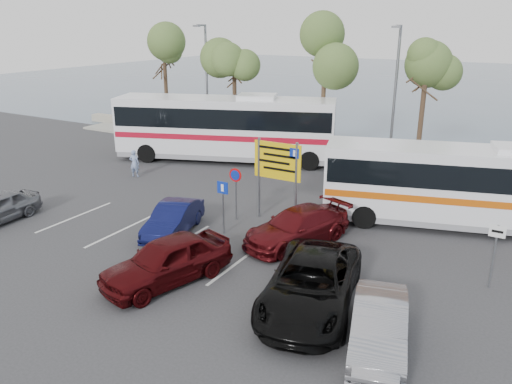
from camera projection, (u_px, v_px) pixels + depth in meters
The scene contains 23 objects.
ground at pixel (217, 241), 19.88m from camera, with size 120.00×120.00×0.00m, color #323234.
kerb_strip at pixel (343, 160), 31.32m from camera, with size 44.00×2.40×0.15m, color #99978B.
seawall at pixel (354, 150), 32.88m from camera, with size 48.00×0.80×0.60m, color #9E967E.
sea at pixel (462, 85), 69.01m from camera, with size 140.00×140.00×0.00m, color #445A6D.
tree_far_left at pixel (164, 51), 35.94m from camera, with size 3.20×3.20×7.60m.
tree_left at pixel (234, 58), 33.20m from camera, with size 3.20×3.20×7.20m.
tree_mid at pixel (325, 51), 29.90m from camera, with size 3.20×3.20×8.00m.
tree_right at pixel (427, 63), 27.21m from camera, with size 3.20×3.20×7.40m.
street_lamp_left at pixel (206, 79), 34.21m from camera, with size 0.45×1.15×8.01m.
street_lamp_right at pixel (395, 91), 28.04m from camera, with size 0.45×1.15×8.01m.
direction_sign at pixel (277, 167), 21.23m from camera, with size 2.20×0.12×3.60m.
sign_no_stop at pixel (236, 185), 21.61m from camera, with size 0.60×0.08×2.35m.
sign_parking at pixel (223, 200), 20.15m from camera, with size 0.50×0.07×2.25m.
sign_taxi at pixel (495, 248), 15.99m from camera, with size 0.50×0.07×2.20m.
lane_markings at pixel (179, 244), 19.60m from camera, with size 12.02×4.20×0.01m, color silver, non-canonical shape.
coach_bus_left at pixel (225, 130), 30.93m from camera, with size 13.58×7.32×4.18m.
coach_bus_right at pixel (467, 189), 20.76m from camera, with size 11.90×5.64×3.64m.
car_blue at pixel (173, 219), 20.45m from camera, with size 1.34×3.85×1.27m, color #0D113F.
car_maroon at pixel (297, 227), 19.56m from camera, with size 1.91×4.71×1.37m, color #510D11.
car_red at pixel (167, 260), 16.57m from camera, with size 1.84×4.57×1.56m, color #42090B.
suv_black at pixel (311, 284), 15.09m from camera, with size 2.57×5.57×1.55m, color black.
car_silver_b at pixel (379, 326), 13.19m from camera, with size 1.40×4.01×1.32m, color gray.
pedestrian_near at pixel (134, 163), 27.99m from camera, with size 0.56×0.37×1.55m, color #8699C3.
Camera 1 is at (10.46, -14.94, 8.28)m, focal length 35.00 mm.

